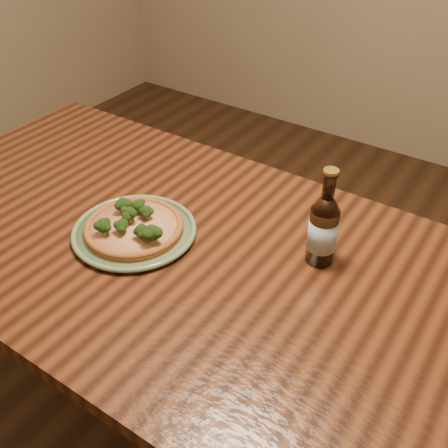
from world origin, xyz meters
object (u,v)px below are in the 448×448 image
Objects in this scene: pizza at (134,226)px; beer_bottle at (323,229)px; table at (162,262)px; plate at (134,231)px.

pizza is 0.47m from beer_bottle.
table is 5.07× the size of plate.
plate is at bearing -144.68° from table.
plate is (-0.05, -0.04, 0.10)m from table.
beer_bottle reaches higher than pizza.
beer_bottle is at bearing 22.19° from pizza.
table is 0.44m from beer_bottle.
beer_bottle is (0.43, 0.18, 0.07)m from pizza.
pizza is at bearing -143.43° from table.
plate is at bearing 179.91° from beer_bottle.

